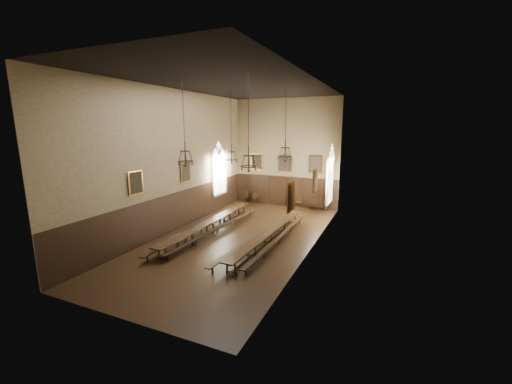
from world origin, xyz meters
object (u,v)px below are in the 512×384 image
Objects in this scene: chandelier_back_left at (232,155)px; chair_6 at (313,207)px; chair_4 at (290,204)px; chandelier_front_left at (185,156)px; chandelier_front_right at (249,160)px; chair_7 at (325,207)px; chair_5 at (299,204)px; chair_1 at (255,200)px; chandelier_back_right at (285,153)px; table_left at (210,227)px; table_right at (268,238)px; bench_right_outer at (279,240)px; chair_0 at (245,199)px; bench_left_inner at (217,230)px; bench_right_inner at (259,237)px; bench_left_outer at (201,229)px.

chair_6 is at bearing 52.30° from chandelier_back_left.
chandelier_front_left is at bearing -116.94° from chair_4.
chandelier_front_right is (3.90, -5.63, 0.35)m from chandelier_back_left.
chair_5 is at bearing -175.73° from chair_7.
chandelier_back_right is (4.76, -6.29, 4.82)m from chair_1.
chair_6 is at bearing 86.08° from chandelier_back_right.
chair_7 is 0.19× the size of chandelier_back_left.
chair_4 is (3.18, 0.01, 0.01)m from chair_1.
chair_6 reaches higher than table_left.
table_right is at bearing -94.32° from chair_4.
chair_5 is 1.14× the size of chair_7.
table_left is at bearing -119.30° from chair_7.
chair_0 is (-6.18, 8.43, 0.04)m from bench_right_outer.
bench_left_inner is 2.26× the size of chandelier_front_right.
chair_5 reaches higher than chair_4.
bench_left_inner is 8.58m from chair_1.
chair_1 is 1.04× the size of chair_7.
chandelier_back_right is at bearing 31.29° from bench_left_inner.
chair_1 is at bearing 115.15° from bench_right_inner.
chair_1 is 6.16m from chair_7.
chair_4 is at bearing 175.71° from chair_6.
chair_4 is at bearing 103.39° from bench_right_outer.
chair_5 is at bearing 71.18° from bench_left_inner.
chair_6 reaches higher than table_right.
bench_left_outer is (-0.47, -0.33, -0.10)m from table_left.
chair_0 is at bearing 106.94° from chandelier_back_left.
bench_right_outer is at bearing -90.60° from chair_6.
chair_1 is at bearing 97.40° from bench_left_inner.
chair_7 reaches higher than bench_left_inner.
chandelier_front_left reaches higher than bench_left_inner.
bench_left_inner is 5.25m from chandelier_back_left.
chair_4 is (4.15, 0.11, -0.01)m from chair_0.
bench_left_inner is 10.04× the size of chair_4.
chandelier_back_right is (4.24, 2.12, 4.70)m from table_left.
chair_1 is (-1.11, 8.51, 0.00)m from bench_left_inner.
chandelier_back_left reaches higher than table_left.
bench_right_outer is 10.85× the size of chair_6.
chandelier_back_left and chandelier_back_right have the same top height.
table_left is 0.99× the size of bench_right_inner.
chair_7 is (2.14, 8.56, -0.03)m from bench_right_inner.
chair_4 reaches higher than chair_6.
bench_left_outer is 10.66m from chair_7.
bench_left_outer is 7.16m from chandelier_back_right.
chair_1 is at bearing 166.31° from chair_4.
bench_left_inner is at bearing -117.55° from chair_4.
table_left is at bearing 177.29° from bench_right_inner.
chandelier_back_right is (5.73, -6.19, 4.80)m from chair_0.
chair_0 is (-5.62, 8.64, -0.06)m from table_right.
bench_right_inner is 2.42× the size of chandelier_front_left.
bench_left_outer is (-4.60, 0.01, -0.07)m from table_right.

